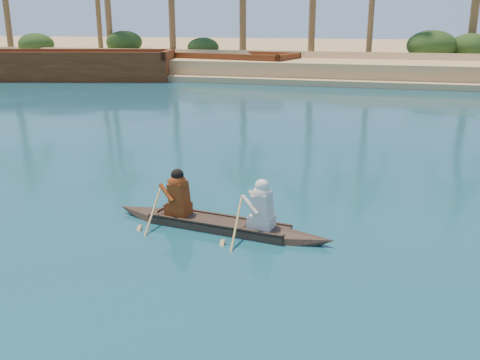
# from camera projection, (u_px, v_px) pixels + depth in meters

# --- Properties ---
(ground) EXTENTS (160.00, 160.00, 0.00)m
(ground) POSITION_uv_depth(u_px,v_px,m) (345.00, 211.00, 11.19)
(ground) COLOR #0C334D
(ground) RESTS_ON ground
(sandy_embankment) EXTENTS (150.00, 51.00, 1.50)m
(sandy_embankment) POSITION_uv_depth(u_px,v_px,m) (389.00, 55.00, 54.23)
(sandy_embankment) COLOR tan
(sandy_embankment) RESTS_ON ground
(shrub_cluster) EXTENTS (100.00, 6.00, 2.40)m
(shrub_cluster) POSITION_uv_depth(u_px,v_px,m) (386.00, 58.00, 39.87)
(shrub_cluster) COLOR #233F17
(shrub_cluster) RESTS_ON ground
(canoe) EXTENTS (4.57, 1.21, 1.25)m
(canoe) POSITION_uv_depth(u_px,v_px,m) (219.00, 217.00, 10.17)
(canoe) COLOR #3D2E21
(canoe) RESTS_ON ground
(barge_left) EXTENTS (14.22, 7.82, 2.25)m
(barge_left) POSITION_uv_depth(u_px,v_px,m) (73.00, 67.00, 36.66)
(barge_left) COLOR brown
(barge_left) RESTS_ON ground
(barge_mid) EXTENTS (12.51, 6.20, 1.99)m
(barge_mid) POSITION_uv_depth(u_px,v_px,m) (214.00, 66.00, 39.03)
(barge_mid) COLOR brown
(barge_mid) RESTS_ON ground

